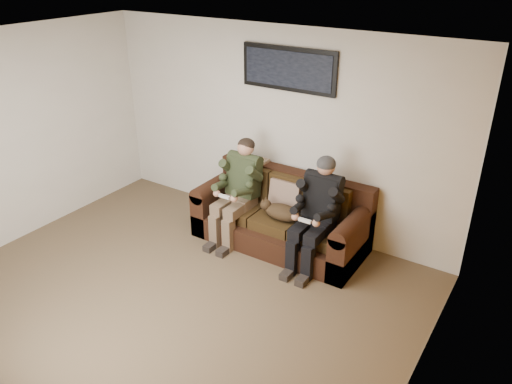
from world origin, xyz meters
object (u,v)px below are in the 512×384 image
Objects in this scene: person_left at (239,185)px; cat at (281,212)px; person_right at (317,207)px; sofa at (283,218)px; framed_poster at (288,69)px.

person_left reaches higher than cat.
sofa is at bearing 162.04° from person_right.
person_right is at bearing 0.02° from person_left.
person_left is 1.10m from person_right.
sofa is at bearing 17.99° from person_left.
person_right is 0.51m from cat.
cat is at bearing -0.71° from person_left.
person_left is 0.65m from cat.
sofa is at bearing -62.84° from framed_poster.
person_right reaches higher than cat.
framed_poster is at bearing 117.16° from sofa.
person_right reaches higher than person_left.
person_right is 1.67m from framed_poster.
person_right is 1.96× the size of cat.
sofa is 1.65× the size of person_right.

